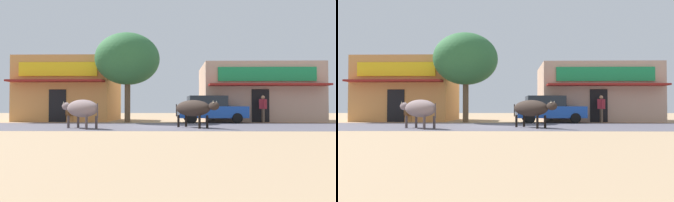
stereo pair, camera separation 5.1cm
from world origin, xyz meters
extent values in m
plane|color=tan|center=(0.00, 0.00, 0.00)|extent=(80.00, 80.00, 0.00)
cube|color=#514E5A|center=(0.00, 0.00, 0.00)|extent=(72.00, 6.41, 0.00)
cube|color=#D38B48|center=(-6.97, 7.10, 2.19)|extent=(6.35, 5.17, 4.37)
cube|color=yellow|center=(-6.97, 4.46, 3.41)|extent=(5.08, 0.10, 0.90)
cube|color=maroon|center=(-6.97, 4.07, 2.62)|extent=(6.10, 0.90, 0.12)
cube|color=black|center=(-6.99, 4.49, 1.05)|extent=(1.10, 0.06, 2.10)
cube|color=tan|center=(6.44, 7.10, 1.97)|extent=(7.79, 5.17, 3.93)
cube|color=#198C4C|center=(6.44, 4.46, 3.07)|extent=(6.23, 0.10, 0.90)
cube|color=maroon|center=(6.44, 4.07, 2.36)|extent=(7.48, 0.90, 0.12)
cube|color=black|center=(6.02, 4.49, 1.05)|extent=(1.10, 0.06, 2.10)
cylinder|color=brown|center=(-2.41, 4.06, 1.34)|extent=(0.36, 0.36, 2.67)
ellipsoid|color=#2E6536|center=(-2.41, 4.06, 3.99)|extent=(4.06, 4.06, 3.25)
cube|color=#1944A0|center=(2.85, 3.86, 0.65)|extent=(4.27, 2.11, 0.70)
cube|color=#1E2328|center=(2.53, 3.84, 1.32)|extent=(2.40, 1.83, 0.64)
cylinder|color=black|center=(4.13, 4.86, 0.30)|extent=(0.61, 0.22, 0.60)
cylinder|color=black|center=(4.26, 3.05, 0.30)|extent=(0.61, 0.22, 0.60)
cylinder|color=black|center=(1.43, 4.67, 0.30)|extent=(0.61, 0.22, 0.60)
cylinder|color=black|center=(1.56, 2.86, 0.30)|extent=(0.61, 0.22, 0.60)
ellipsoid|color=slate|center=(-3.53, -1.71, 0.88)|extent=(2.08, 1.89, 0.78)
ellipsoid|color=slate|center=(-4.54, -0.88, 0.98)|extent=(0.61, 0.57, 0.36)
cone|color=beige|center=(-4.64, -0.93, 1.16)|extent=(0.06, 0.06, 0.12)
cone|color=beige|center=(-4.51, -0.78, 1.16)|extent=(0.06, 0.06, 0.12)
cylinder|color=#4B3F3F|center=(-4.22, -1.47, 0.28)|extent=(0.11, 0.11, 0.56)
cylinder|color=#4B3F3F|center=(-3.90, -1.08, 0.28)|extent=(0.11, 0.11, 0.56)
cylinder|color=#4B3F3F|center=(-3.16, -2.34, 0.28)|extent=(0.11, 0.11, 0.56)
cylinder|color=#4B3F3F|center=(-2.84, -1.94, 0.28)|extent=(0.11, 0.11, 0.56)
cylinder|color=#4B3F3F|center=(-2.68, -2.40, 0.78)|extent=(0.05, 0.05, 0.62)
ellipsoid|color=#2C221C|center=(1.36, -1.03, 0.89)|extent=(1.92, 2.10, 0.75)
ellipsoid|color=#2C221C|center=(2.21, -2.05, 0.99)|extent=(0.57, 0.61, 0.36)
cone|color=beige|center=(2.32, -2.02, 1.17)|extent=(0.06, 0.06, 0.12)
cone|color=beige|center=(2.17, -2.15, 1.17)|extent=(0.06, 0.06, 0.12)
cylinder|color=black|center=(1.99, -1.41, 0.29)|extent=(0.11, 0.11, 0.57)
cylinder|color=black|center=(1.62, -1.72, 0.29)|extent=(0.11, 0.11, 0.57)
cylinder|color=black|center=(1.09, -0.33, 0.29)|extent=(0.11, 0.11, 0.57)
cylinder|color=black|center=(0.72, -0.65, 0.29)|extent=(0.11, 0.11, 0.57)
cylinder|color=black|center=(0.63, -0.16, 0.79)|extent=(0.05, 0.05, 0.60)
cylinder|color=brown|center=(6.00, 3.96, 0.42)|extent=(0.14, 0.14, 0.85)
cylinder|color=brown|center=(6.00, 3.78, 0.42)|extent=(0.14, 0.14, 0.85)
cube|color=maroon|center=(6.00, 3.87, 1.15)|extent=(0.48, 0.45, 0.60)
sphere|color=tan|center=(6.00, 3.87, 1.56)|extent=(0.23, 0.23, 0.23)
cylinder|color=maroon|center=(6.00, 4.13, 1.18)|extent=(0.09, 0.09, 0.54)
cylinder|color=maroon|center=(6.00, 3.61, 1.18)|extent=(0.09, 0.09, 0.54)
cube|color=brown|center=(-6.24, 4.54, 0.45)|extent=(0.62, 0.62, 0.05)
cube|color=brown|center=(-6.39, 4.41, 0.70)|extent=(0.32, 0.36, 0.44)
cylinder|color=brown|center=(-6.23, 4.79, 0.21)|extent=(0.04, 0.04, 0.43)
cylinder|color=brown|center=(-5.99, 4.53, 0.21)|extent=(0.04, 0.04, 0.43)
cylinder|color=brown|center=(-6.49, 4.56, 0.21)|extent=(0.04, 0.04, 0.43)
cylinder|color=brown|center=(-6.26, 4.29, 0.21)|extent=(0.04, 0.04, 0.43)
camera|label=1|loc=(0.49, -15.12, 0.90)|focal=32.81mm
camera|label=2|loc=(0.54, -15.12, 0.90)|focal=32.81mm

